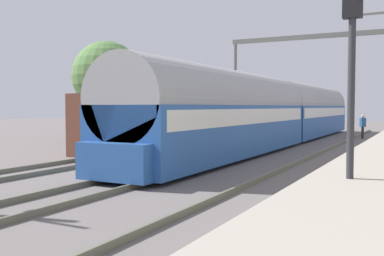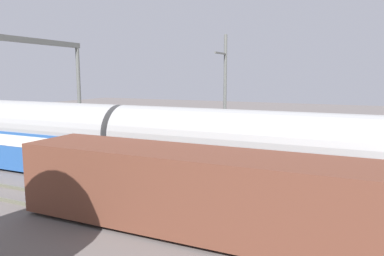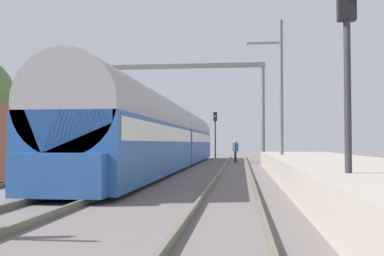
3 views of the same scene
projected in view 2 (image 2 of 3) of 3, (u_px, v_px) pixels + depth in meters
ground at (377, 217)px, 14.27m from camera, size 120.00×120.00×0.00m
track_west at (377, 215)px, 14.26m from camera, size 1.52×60.00×0.16m
track_east at (374, 186)px, 18.03m from camera, size 1.52×60.00×0.16m
platform at (336, 159)px, 22.24m from camera, size 4.40×28.00×0.90m
passenger_train at (122, 143)px, 18.97m from camera, size 2.93×32.85×3.82m
freight_car at (190, 190)px, 12.84m from camera, size 2.80×13.00×2.70m
person_crossing at (70, 139)px, 25.74m from camera, size 0.44×0.46×1.73m
catenary_gantry at (6, 72)px, 21.87m from camera, size 12.78×0.28×7.86m
catenary_pole_east_mid at (225, 97)px, 23.18m from camera, size 1.90×0.20×8.00m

